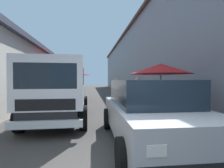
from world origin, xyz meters
TOP-DOWN VIEW (x-y plane):
  - ground at (13.50, 0.00)m, footprint 90.00×90.00m
  - building_left_whitewash at (15.75, 7.08)m, footprint 49.80×7.50m
  - building_right_concrete at (15.75, -7.08)m, footprint 49.80×7.50m
  - fruit_stall_far_left at (9.65, 1.87)m, footprint 2.60×2.60m
  - fruit_stall_near_right at (11.88, 2.11)m, footprint 2.41×2.41m
  - fruit_stall_far_right at (4.28, -2.04)m, footprint 2.32×2.32m
  - hatchback_car at (1.90, -0.82)m, footprint 3.92×1.94m
  - delivery_truck at (3.79, 1.63)m, footprint 4.95×2.05m
  - vendor_by_crates at (9.42, -1.12)m, footprint 0.60×0.37m
  - vendor_in_shade at (6.01, -1.66)m, footprint 0.64×0.26m

SIDE VIEW (x-z plane):
  - ground at x=13.50m, z-range 0.00..0.00m
  - hatchback_car at x=1.90m, z-range 0.01..1.46m
  - vendor_by_crates at x=9.42m, z-range 0.12..1.72m
  - vendor_in_shade at x=6.01m, z-range 0.12..1.74m
  - delivery_truck at x=3.79m, z-range 0.00..2.08m
  - fruit_stall_far_right at x=4.28m, z-range 0.54..2.70m
  - fruit_stall_far_left at x=9.65m, z-range 0.67..2.89m
  - fruit_stall_near_right at x=11.88m, z-range 0.56..3.02m
  - building_left_whitewash at x=15.75m, z-range 0.01..3.57m
  - building_right_concrete at x=15.75m, z-range 0.01..7.23m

